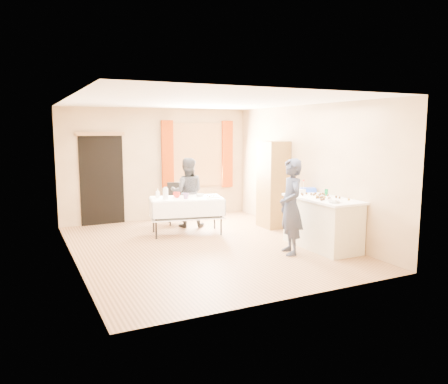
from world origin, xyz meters
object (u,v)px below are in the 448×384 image
chair (177,212)px  girl (291,207)px  woman (187,192)px  cabinet (273,185)px  counter (322,223)px  party_table (187,212)px

chair → girl: 3.31m
girl → woman: size_ratio=1.08×
cabinet → counter: size_ratio=1.21×
counter → girl: bearing=-173.4°
counter → girl: girl is taller
party_table → chair: size_ratio=1.71×
girl → woman: bearing=-149.1°
party_table → woman: 0.74m
cabinet → party_table: cabinet is taller
cabinet → counter: cabinet is taller
chair → woman: 0.62m
cabinet → chair: cabinet is taller
girl → woman: (-0.82, 2.75, -0.06)m
counter → girl: 0.83m
counter → chair: bearing=119.0°
woman → girl: bearing=129.1°
counter → woman: bearing=120.4°
cabinet → counter: 1.89m
counter → party_table: counter is taller
woman → chair: bearing=-49.9°
counter → chair: chair is taller
cabinet → woman: bearing=153.2°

